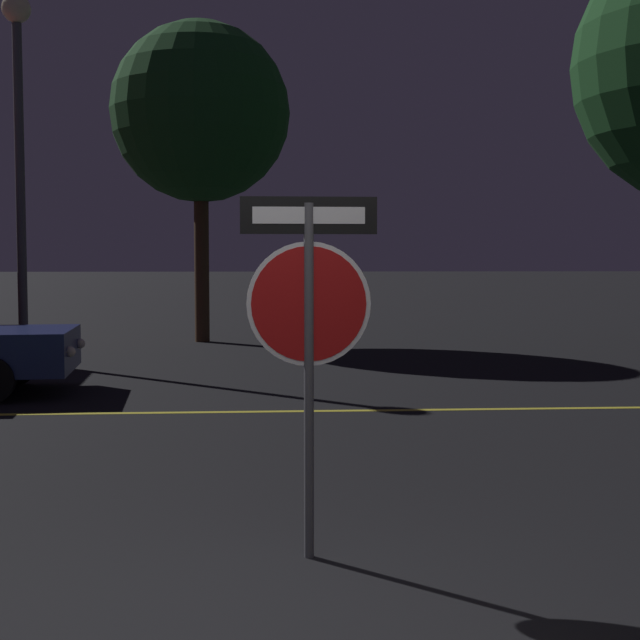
% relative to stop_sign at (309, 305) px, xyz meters
% --- Properties ---
extents(road_center_stripe, '(39.37, 0.12, 0.01)m').
position_rel_stop_sign_xyz_m(road_center_stripe, '(-0.40, 5.17, -1.52)').
color(road_center_stripe, gold).
rests_on(road_center_stripe, ground_plane).
extents(stop_sign, '(0.81, 0.06, 2.17)m').
position_rel_stop_sign_xyz_m(stop_sign, '(0.00, 0.00, 0.00)').
color(stop_sign, '#4C4C51').
rests_on(stop_sign, ground_plane).
extents(street_lamp, '(0.48, 0.48, 6.27)m').
position_rel_stop_sign_xyz_m(street_lamp, '(-4.40, 10.36, 2.73)').
color(street_lamp, '#4C4C51').
rests_on(street_lamp, ground_plane).
extents(tree_1, '(3.87, 3.87, 6.90)m').
position_rel_stop_sign_xyz_m(tree_1, '(-1.60, 14.31, 3.42)').
color(tree_1, '#422D1E').
rests_on(tree_1, ground_plane).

